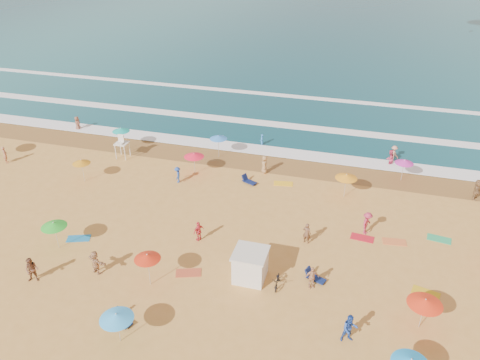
# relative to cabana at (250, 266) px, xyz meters

# --- Properties ---
(ground) EXTENTS (220.00, 220.00, 0.00)m
(ground) POSITION_rel_cabana_xyz_m (-3.89, 3.97, -1.00)
(ground) COLOR gold
(ground) RESTS_ON ground
(ocean) EXTENTS (220.00, 140.00, 0.18)m
(ocean) POSITION_rel_cabana_xyz_m (-3.89, 87.97, -1.00)
(ocean) COLOR #0C4756
(ocean) RESTS_ON ground
(wet_sand) EXTENTS (220.00, 220.00, 0.00)m
(wet_sand) POSITION_rel_cabana_xyz_m (-3.89, 16.47, -0.99)
(wet_sand) COLOR olive
(wet_sand) RESTS_ON ground
(surf_foam) EXTENTS (200.00, 18.70, 0.05)m
(surf_foam) POSITION_rel_cabana_xyz_m (-3.89, 25.29, -0.90)
(surf_foam) COLOR white
(surf_foam) RESTS_ON ground
(cabana) EXTENTS (2.00, 2.00, 2.00)m
(cabana) POSITION_rel_cabana_xyz_m (0.00, 0.00, 0.00)
(cabana) COLOR silver
(cabana) RESTS_ON ground
(cabana_roof) EXTENTS (2.20, 2.20, 0.12)m
(cabana_roof) POSITION_rel_cabana_xyz_m (0.00, 0.00, 1.06)
(cabana_roof) COLOR silver
(cabana_roof) RESTS_ON cabana
(bicycle) EXTENTS (0.66, 1.66, 0.86)m
(bicycle) POSITION_rel_cabana_xyz_m (1.90, -0.30, -0.57)
(bicycle) COLOR black
(bicycle) RESTS_ON ground
(lifeguard_stand) EXTENTS (1.20, 1.20, 2.10)m
(lifeguard_stand) POSITION_rel_cabana_xyz_m (-16.66, 13.78, 0.05)
(lifeguard_stand) COLOR white
(lifeguard_stand) RESTS_ON ground
(beach_umbrellas) EXTENTS (62.71, 31.30, 0.74)m
(beach_umbrellas) POSITION_rel_cabana_xyz_m (-4.46, 3.96, 1.10)
(beach_umbrellas) COLOR #1C9EF3
(beach_umbrellas) RESTS_ON ground
(loungers) EXTENTS (53.74, 24.88, 0.34)m
(loungers) POSITION_rel_cabana_xyz_m (2.66, -1.34, -0.83)
(loungers) COLOR #0D1545
(loungers) RESTS_ON ground
(towels) EXTENTS (36.71, 24.38, 0.03)m
(towels) POSITION_rel_cabana_xyz_m (-0.76, 1.60, -0.98)
(towels) COLOR #E01C48
(towels) RESTS_ON ground
(beachgoers) EXTENTS (43.75, 25.89, 2.11)m
(beachgoers) POSITION_rel_cabana_xyz_m (-1.70, 8.00, -0.18)
(beachgoers) COLOR tan
(beachgoers) RESTS_ON ground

